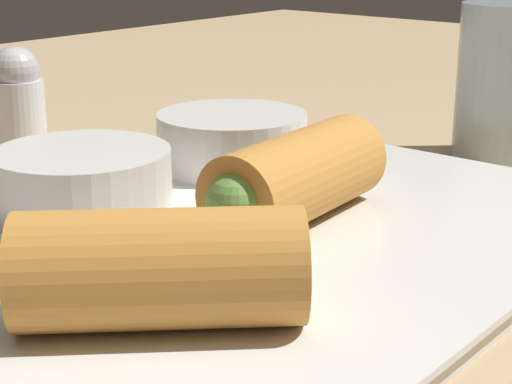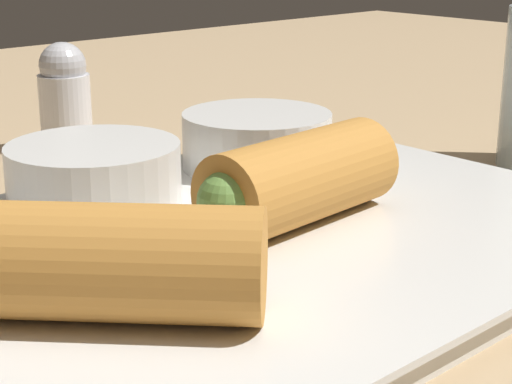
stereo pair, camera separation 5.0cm
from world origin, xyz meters
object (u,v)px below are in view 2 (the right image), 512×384
Objects in this scene: dipping_bowl_near at (94,172)px; salt_shaker at (65,97)px; serving_plate at (256,242)px; dipping_bowl_far at (257,137)px.

salt_shaker is (7.36, 15.24, 0.39)cm from dipping_bowl_near.
serving_plate is at bearing -99.32° from salt_shaker.
dipping_bowl_far is 1.15× the size of salt_shaker.
dipping_bowl_far is at bearing 47.34° from serving_plate.
dipping_bowl_far reaches higher than serving_plate.
serving_plate is 4.61× the size of salt_shaker.
dipping_bowl_far is (10.35, -0.11, 0.00)cm from dipping_bowl_near.
dipping_bowl_near is (-3.65, 7.38, 2.39)cm from serving_plate.
dipping_bowl_near is at bearing -115.77° from salt_shaker.
salt_shaker reaches higher than serving_plate.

